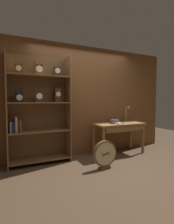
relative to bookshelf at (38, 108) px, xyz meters
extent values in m
plane|color=#4C3826|center=(1.11, -1.11, -1.14)|extent=(10.00, 10.00, 0.00)
cube|color=brown|center=(1.11, 0.22, 0.16)|extent=(4.80, 0.05, 2.60)
cube|color=brown|center=(-0.59, -0.04, -0.02)|extent=(0.02, 0.40, 2.24)
cube|color=brown|center=(0.63, -0.04, -0.02)|extent=(0.03, 0.40, 2.24)
cube|color=brown|center=(0.02, 0.15, -0.02)|extent=(1.25, 0.01, 2.24)
cube|color=brown|center=(0.02, -0.04, -1.05)|extent=(1.20, 0.38, 0.02)
cube|color=brown|center=(0.02, -0.04, -0.47)|extent=(1.20, 0.38, 0.02)
cube|color=brown|center=(0.02, -0.04, 0.11)|extent=(1.20, 0.38, 0.02)
cube|color=brown|center=(0.02, -0.04, 0.65)|extent=(1.20, 0.38, 0.02)
cube|color=#472816|center=(-0.36, -0.02, 0.76)|extent=(0.14, 0.08, 0.20)
cylinder|color=#C6B78C|center=(-0.36, -0.07, 0.78)|extent=(0.11, 0.01, 0.11)
cube|color=black|center=(-0.36, -0.04, 0.21)|extent=(0.15, 0.08, 0.16)
cylinder|color=black|center=(-0.36, -0.04, 0.32)|extent=(0.15, 0.08, 0.15)
cylinder|color=silver|center=(-0.36, -0.09, 0.22)|extent=(0.11, 0.01, 0.11)
cube|color=brown|center=(0.02, -0.07, 0.76)|extent=(0.17, 0.10, 0.21)
cylinder|color=brown|center=(0.02, -0.07, 0.90)|extent=(0.17, 0.10, 0.17)
cylinder|color=white|center=(0.02, -0.12, 0.78)|extent=(0.13, 0.01, 0.13)
cube|color=#472816|center=(0.01, -0.07, 0.23)|extent=(0.16, 0.07, 0.21)
cylinder|color=white|center=(0.01, -0.11, 0.24)|extent=(0.12, 0.01, 0.12)
cube|color=#472816|center=(0.40, -0.04, 0.76)|extent=(0.14, 0.09, 0.21)
cylinder|color=white|center=(0.40, -0.09, 0.78)|extent=(0.11, 0.01, 0.11)
cube|color=#472816|center=(0.41, -0.02, 0.27)|extent=(0.13, 0.11, 0.29)
cylinder|color=silver|center=(0.41, -0.08, 0.29)|extent=(0.10, 0.01, 0.10)
cube|color=slate|center=(-0.53, -0.06, -0.35)|extent=(0.04, 0.15, 0.21)
cube|color=#19234C|center=(-0.47, -0.05, -0.35)|extent=(0.04, 0.15, 0.21)
cube|color=tan|center=(-0.43, -0.06, -0.31)|extent=(0.04, 0.16, 0.30)
cube|color=maroon|center=(-0.38, -0.03, -0.34)|extent=(0.04, 0.15, 0.23)
cube|color=brown|center=(-0.35, -0.06, -0.33)|extent=(0.03, 0.16, 0.25)
cube|color=#9E6B3D|center=(1.90, -0.17, -0.41)|extent=(1.23, 0.57, 0.04)
cube|color=olive|center=(1.33, -0.40, -0.79)|extent=(0.05, 0.05, 0.71)
cube|color=olive|center=(2.47, -0.40, -0.79)|extent=(0.05, 0.05, 0.71)
cube|color=olive|center=(1.33, 0.07, -0.79)|extent=(0.05, 0.05, 0.71)
cube|color=olive|center=(2.47, 0.07, -0.79)|extent=(0.05, 0.05, 0.71)
cube|color=brown|center=(1.90, -0.43, -0.50)|extent=(1.05, 0.03, 0.12)
cylinder|color=olive|center=(2.22, -0.04, -0.38)|extent=(0.14, 0.14, 0.02)
cylinder|color=olive|center=(2.22, -0.04, -0.18)|extent=(0.02, 0.02, 0.37)
cone|color=olive|center=(2.28, -0.09, 0.00)|extent=(0.12, 0.14, 0.11)
cube|color=#595960|center=(1.76, -0.20, -0.34)|extent=(0.18, 0.09, 0.10)
cube|color=silver|center=(1.81, -0.27, -0.38)|extent=(0.21, 0.25, 0.02)
cube|color=brown|center=(1.07, -0.87, -1.12)|extent=(0.22, 0.11, 0.04)
cylinder|color=brown|center=(1.07, -0.87, -0.85)|extent=(0.50, 0.06, 0.50)
cylinder|color=#C6B78C|center=(1.07, -0.90, -0.85)|extent=(0.43, 0.01, 0.43)
cube|color=black|center=(1.07, -0.90, -0.85)|extent=(0.14, 0.01, 0.07)
cube|color=black|center=(1.07, -0.91, -0.85)|extent=(0.21, 0.01, 0.04)
camera|label=1|loc=(-0.68, -3.72, 0.15)|focal=28.54mm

